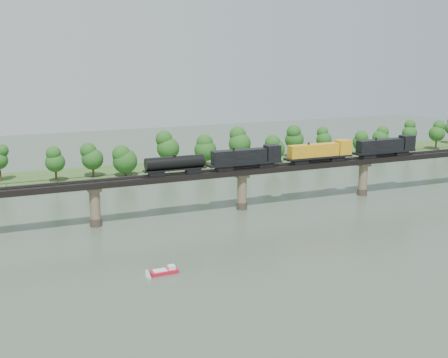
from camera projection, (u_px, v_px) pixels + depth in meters
name	position (u px, v px, depth m)	size (l,w,h in m)	color
ground	(296.00, 243.00, 128.13)	(400.00, 400.00, 0.00)	#3A4A3A
far_bank	(180.00, 168.00, 204.48)	(300.00, 24.00, 1.60)	#315020
bridge	(242.00, 190.00, 153.91)	(236.00, 30.00, 11.50)	#473A2D
bridge_superstructure	(242.00, 167.00, 152.48)	(220.00, 4.90, 0.75)	black
far_treeline	(161.00, 150.00, 195.58)	(289.06, 17.54, 13.60)	#382619
freight_train	(295.00, 154.00, 158.05)	(85.19, 3.32, 5.86)	black
motorboat	(165.00, 271.00, 110.23)	(5.53, 2.14, 1.53)	red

